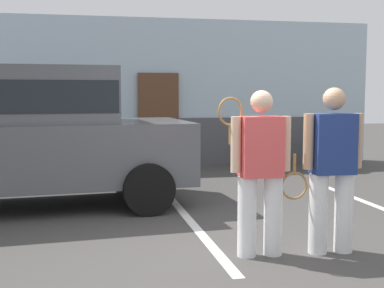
# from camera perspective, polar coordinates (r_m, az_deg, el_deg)

# --- Properties ---
(ground_plane) EXTENTS (40.00, 40.00, 0.00)m
(ground_plane) POSITION_cam_1_polar(r_m,az_deg,el_deg) (5.66, 4.62, -11.82)
(ground_plane) COLOR #423F3D
(parking_stripe_1) EXTENTS (0.12, 4.40, 0.01)m
(parking_stripe_1) POSITION_cam_1_polar(r_m,az_deg,el_deg) (7.02, -0.22, -8.29)
(parking_stripe_1) COLOR silver
(parking_stripe_1) RESTS_ON ground_plane
(house_frontage) EXTENTS (10.39, 0.40, 3.30)m
(house_frontage) POSITION_cam_1_polar(r_m,az_deg,el_deg) (11.86, -4.49, 5.00)
(house_frontage) COLOR silver
(house_frontage) RESTS_ON ground_plane
(parked_suv) EXTENTS (4.72, 2.43, 2.05)m
(parked_suv) POSITION_cam_1_polar(r_m,az_deg,el_deg) (8.02, -17.84, 1.47)
(parked_suv) COLOR #4C4F54
(parked_suv) RESTS_ON ground_plane
(tennis_player_man) EXTENTS (0.77, 0.27, 1.71)m
(tennis_player_man) POSITION_cam_1_polar(r_m,az_deg,el_deg) (5.45, 7.38, -2.83)
(tennis_player_man) COLOR white
(tennis_player_man) RESTS_ON ground_plane
(tennis_player_woman) EXTENTS (0.90, 0.29, 1.74)m
(tennis_player_woman) POSITION_cam_1_polar(r_m,az_deg,el_deg) (5.70, 14.87, -2.55)
(tennis_player_woman) COLOR white
(tennis_player_woman) RESTS_ON ground_plane
(potted_plant_by_porch) EXTENTS (0.63, 0.63, 0.83)m
(potted_plant_by_porch) POSITION_cam_1_polar(r_m,az_deg,el_deg) (11.78, 8.80, -0.38)
(potted_plant_by_porch) COLOR gray
(potted_plant_by_porch) RESTS_ON ground_plane
(potted_plant_secondary) EXTENTS (0.70, 0.70, 0.93)m
(potted_plant_secondary) POSITION_cam_1_polar(r_m,az_deg,el_deg) (11.72, 14.45, -0.26)
(potted_plant_secondary) COLOR brown
(potted_plant_secondary) RESTS_ON ground_plane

